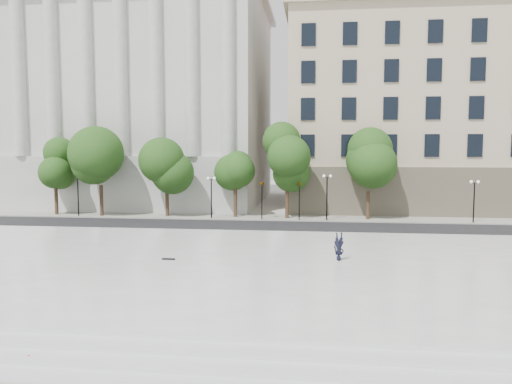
# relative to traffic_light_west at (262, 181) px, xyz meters

# --- Properties ---
(ground) EXTENTS (160.00, 160.00, 0.00)m
(ground) POSITION_rel_traffic_light_west_xyz_m (0.19, -22.30, -3.76)
(ground) COLOR beige
(ground) RESTS_ON ground
(plaza) EXTENTS (44.00, 22.00, 0.45)m
(plaza) POSITION_rel_traffic_light_west_xyz_m (0.19, -19.30, -3.54)
(plaza) COLOR white
(plaza) RESTS_ON ground
(street) EXTENTS (60.00, 8.00, 0.02)m
(street) POSITION_rel_traffic_light_west_xyz_m (0.19, -4.30, -3.75)
(street) COLOR black
(street) RESTS_ON ground
(far_sidewalk) EXTENTS (60.00, 4.00, 0.12)m
(far_sidewalk) POSITION_rel_traffic_light_west_xyz_m (0.19, 1.70, -3.70)
(far_sidewalk) COLOR #9E9B92
(far_sidewalk) RESTS_ON ground
(building_west) EXTENTS (31.50, 27.65, 25.60)m
(building_west) POSITION_rel_traffic_light_west_xyz_m (-16.81, 16.27, 9.12)
(building_west) COLOR silver
(building_west) RESTS_ON ground
(building_east) EXTENTS (36.00, 26.15, 23.00)m
(building_east) POSITION_rel_traffic_light_west_xyz_m (20.19, 16.61, 7.38)
(building_east) COLOR #BAAA8E
(building_east) RESTS_ON ground
(traffic_light_west) EXTENTS (1.16, 1.89, 4.26)m
(traffic_light_west) POSITION_rel_traffic_light_west_xyz_m (0.00, 0.00, 0.00)
(traffic_light_west) COLOR black
(traffic_light_west) RESTS_ON ground
(traffic_light_east) EXTENTS (0.68, 1.59, 4.13)m
(traffic_light_east) POSITION_rel_traffic_light_west_xyz_m (3.51, 0.00, -0.15)
(traffic_light_east) COLOR black
(traffic_light_east) RESTS_ON ground
(person_lying) EXTENTS (0.95, 1.71, 0.44)m
(person_lying) POSITION_rel_traffic_light_west_xyz_m (6.33, -18.05, -3.09)
(person_lying) COLOR black
(person_lying) RESTS_ON plaza
(skateboard) EXTENTS (0.75, 0.20, 0.08)m
(skateboard) POSITION_rel_traffic_light_west_xyz_m (-3.43, -18.99, -3.27)
(skateboard) COLOR black
(skateboard) RESTS_ON plaza
(plaza_steps) EXTENTS (44.00, 3.00, 0.30)m
(plaza_steps) POSITION_rel_traffic_light_west_xyz_m (0.19, -31.20, -3.64)
(plaza_steps) COLOR white
(plaza_steps) RESTS_ON ground
(street_trees) EXTENTS (35.10, 4.87, 8.13)m
(street_trees) POSITION_rel_traffic_light_west_xyz_m (-6.69, 1.21, 1.70)
(street_trees) COLOR #382619
(street_trees) RESTS_ON ground
(lamp_posts) EXTENTS (38.55, 0.28, 4.54)m
(lamp_posts) POSITION_rel_traffic_light_west_xyz_m (0.18, 0.30, -0.82)
(lamp_posts) COLOR black
(lamp_posts) RESTS_ON ground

